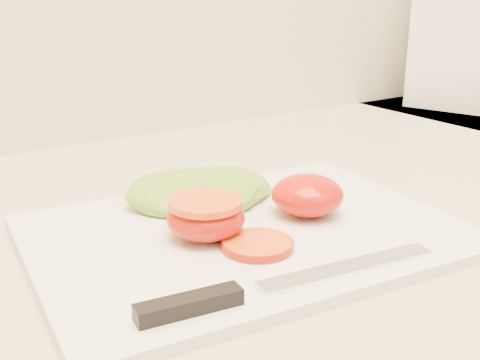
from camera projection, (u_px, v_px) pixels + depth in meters
cutting_board at (246, 234)px, 0.56m from camera, size 0.41×0.31×0.01m
tomato_half_dome at (308, 195)px, 0.58m from camera, size 0.07×0.07×0.04m
tomato_half_cut at (206, 216)px, 0.53m from camera, size 0.07×0.07×0.04m
tomato_slice_0 at (258, 245)px, 0.51m from camera, size 0.06×0.06×0.01m
lettuce_leaf_0 at (194, 193)px, 0.61m from camera, size 0.17×0.14×0.03m
lettuce_leaf_1 at (234, 185)px, 0.64m from camera, size 0.13×0.13×0.02m
knife at (257, 289)px, 0.44m from camera, size 0.26×0.05×0.01m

